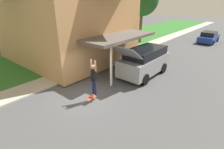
# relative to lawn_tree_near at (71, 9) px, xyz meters

# --- Properties ---
(ground_plane) EXTENTS (120.00, 120.00, 0.00)m
(ground_plane) POSITION_rel_lawn_tree_near_xyz_m (4.86, -2.97, -4.72)
(ground_plane) COLOR #49494C
(lawn) EXTENTS (10.00, 80.00, 0.08)m
(lawn) POSITION_rel_lawn_tree_near_xyz_m (-3.14, 3.03, -4.68)
(lawn) COLOR #2D6B28
(lawn) RESTS_ON ground_plane
(sidewalk) EXTENTS (1.80, 80.00, 0.10)m
(sidewalk) POSITION_rel_lawn_tree_near_xyz_m (1.26, 3.03, -4.67)
(sidewalk) COLOR #ADA89E
(sidewalk) RESTS_ON ground_plane
(house) EXTENTS (13.43, 9.67, 8.80)m
(house) POSITION_rel_lawn_tree_near_xyz_m (-2.40, 1.09, -0.09)
(house) COLOR tan
(house) RESTS_ON lawn
(lawn_tree_near) EXTENTS (3.58, 3.58, 6.45)m
(lawn_tree_near) POSITION_rel_lawn_tree_near_xyz_m (0.00, 0.00, 0.00)
(lawn_tree_near) COLOR brown
(lawn_tree_near) RESTS_ON lawn
(suv_parked) EXTENTS (2.15, 5.28, 2.80)m
(suv_parked) POSITION_rel_lawn_tree_near_xyz_m (5.74, 2.00, -3.59)
(suv_parked) COLOR gray
(suv_parked) RESTS_ON ground_plane
(car_down_street) EXTENTS (1.99, 4.43, 1.45)m
(car_down_street) POSITION_rel_lawn_tree_near_xyz_m (6.64, 17.59, -4.02)
(car_down_street) COLOR navy
(car_down_street) RESTS_ON ground_plane
(skateboarder) EXTENTS (0.41, 0.24, 2.06)m
(skateboarder) POSITION_rel_lawn_tree_near_xyz_m (5.51, -3.09, -3.25)
(skateboarder) COLOR #192347
(skateboarder) RESTS_ON ground_plane
(skateboard) EXTENTS (0.30, 0.78, 0.31)m
(skateboard) POSITION_rel_lawn_tree_near_xyz_m (5.47, -3.31, -4.47)
(skateboard) COLOR #B73D23
(skateboard) RESTS_ON ground_plane
(fire_hydrant) EXTENTS (0.20, 0.20, 0.76)m
(fire_hydrant) POSITION_rel_lawn_tree_near_xyz_m (1.11, -2.06, -4.25)
(fire_hydrant) COLOR #99999E
(fire_hydrant) RESTS_ON sidewalk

